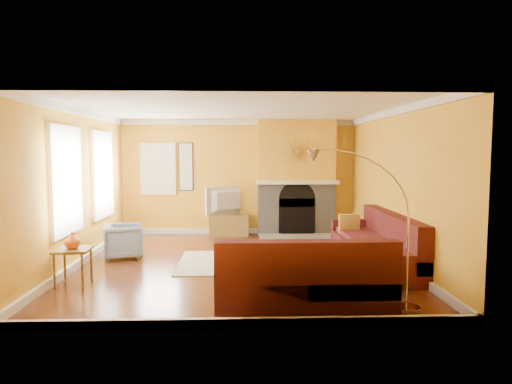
{
  "coord_description": "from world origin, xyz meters",
  "views": [
    {
      "loc": [
        0.03,
        -7.86,
        1.94
      ],
      "look_at": [
        0.32,
        0.4,
        1.22
      ],
      "focal_mm": 32.0,
      "sensor_mm": 36.0,
      "label": 1
    }
  ],
  "objects_px": {
    "coffee_table": "(276,262)",
    "armchair": "(124,241)",
    "side_table": "(73,267)",
    "arc_lamp": "(364,232)",
    "media_console": "(229,225)",
    "sectional_sofa": "(316,247)"
  },
  "relations": [
    {
      "from": "armchair",
      "to": "side_table",
      "type": "height_order",
      "value": "armchair"
    },
    {
      "from": "coffee_table",
      "to": "side_table",
      "type": "bearing_deg",
      "value": -171.12
    },
    {
      "from": "armchair",
      "to": "arc_lamp",
      "type": "height_order",
      "value": "arc_lamp"
    },
    {
      "from": "arc_lamp",
      "to": "media_console",
      "type": "bearing_deg",
      "value": 108.88
    },
    {
      "from": "sectional_sofa",
      "to": "armchair",
      "type": "relative_size",
      "value": 5.58
    },
    {
      "from": "coffee_table",
      "to": "side_table",
      "type": "distance_m",
      "value": 3.05
    },
    {
      "from": "side_table",
      "to": "sectional_sofa",
      "type": "bearing_deg",
      "value": 6.91
    },
    {
      "from": "coffee_table",
      "to": "arc_lamp",
      "type": "height_order",
      "value": "arc_lamp"
    },
    {
      "from": "armchair",
      "to": "side_table",
      "type": "relative_size",
      "value": 1.27
    },
    {
      "from": "media_console",
      "to": "armchair",
      "type": "height_order",
      "value": "armchair"
    },
    {
      "from": "side_table",
      "to": "arc_lamp",
      "type": "bearing_deg",
      "value": -17.56
    },
    {
      "from": "coffee_table",
      "to": "armchair",
      "type": "xyz_separation_m",
      "value": [
        -2.71,
        1.24,
        0.11
      ]
    },
    {
      "from": "coffee_table",
      "to": "armchair",
      "type": "height_order",
      "value": "armchair"
    },
    {
      "from": "sectional_sofa",
      "to": "coffee_table",
      "type": "xyz_separation_m",
      "value": [
        -0.64,
        0.03,
        -0.24
      ]
    },
    {
      "from": "side_table",
      "to": "arc_lamp",
      "type": "height_order",
      "value": "arc_lamp"
    },
    {
      "from": "sectional_sofa",
      "to": "armchair",
      "type": "xyz_separation_m",
      "value": [
        -3.35,
        1.27,
        -0.14
      ]
    },
    {
      "from": "coffee_table",
      "to": "side_table",
      "type": "relative_size",
      "value": 1.93
    },
    {
      "from": "coffee_table",
      "to": "armchair",
      "type": "relative_size",
      "value": 1.53
    },
    {
      "from": "sectional_sofa",
      "to": "coffee_table",
      "type": "relative_size",
      "value": 3.66
    },
    {
      "from": "sectional_sofa",
      "to": "media_console",
      "type": "xyz_separation_m",
      "value": [
        -1.47,
        3.47,
        -0.2
      ]
    },
    {
      "from": "coffee_table",
      "to": "sectional_sofa",
      "type": "bearing_deg",
      "value": -2.55
    },
    {
      "from": "media_console",
      "to": "side_table",
      "type": "height_order",
      "value": "side_table"
    }
  ]
}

